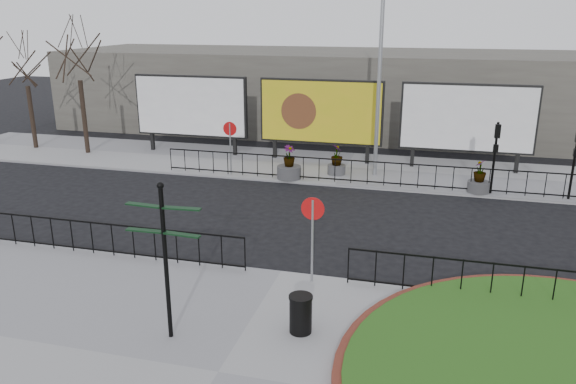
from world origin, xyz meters
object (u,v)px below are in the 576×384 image
(billboard_mid, at_px, (321,112))
(litter_bin, at_px, (301,314))
(planter_a, at_px, (289,168))
(lamp_post, at_px, (380,72))
(planter_c, at_px, (479,180))
(fingerpost_sign, at_px, (165,246))
(planter_b, at_px, (337,162))

(billboard_mid, bearing_deg, litter_bin, -80.06)
(planter_a, bearing_deg, litter_bin, -74.23)
(lamp_post, height_order, planter_c, lamp_post)
(fingerpost_sign, relative_size, planter_b, 2.66)
(litter_bin, height_order, planter_a, planter_a)
(lamp_post, height_order, planter_a, lamp_post)
(litter_bin, relative_size, planter_c, 0.66)
(litter_bin, bearing_deg, planter_b, 96.45)
(fingerpost_sign, distance_m, planter_c, 15.48)
(planter_c, bearing_deg, planter_a, -180.00)
(planter_a, height_order, planter_c, planter_a)
(billboard_mid, bearing_deg, lamp_post, -33.25)
(litter_bin, xyz_separation_m, planter_a, (-3.51, 12.44, 0.03))
(planter_a, bearing_deg, planter_c, 0.00)
(billboard_mid, distance_m, fingerpost_sign, 16.97)
(litter_bin, height_order, planter_b, planter_b)
(planter_a, bearing_deg, fingerpost_sign, -87.26)
(lamp_post, distance_m, planter_c, 6.35)
(billboard_mid, relative_size, planter_b, 4.41)
(planter_c, bearing_deg, litter_bin, -110.67)
(planter_b, bearing_deg, litter_bin, -83.55)
(planter_c, bearing_deg, lamp_post, 160.40)
(planter_a, bearing_deg, lamp_post, 23.30)
(billboard_mid, xyz_separation_m, lamp_post, (3.01, -1.97, 2.23))
(lamp_post, xyz_separation_m, planter_c, (4.49, -1.60, -4.19))
(lamp_post, bearing_deg, planter_c, -19.60)
(billboard_mid, height_order, lamp_post, lamp_post)
(planter_c, bearing_deg, billboard_mid, 154.53)
(billboard_mid, bearing_deg, planter_b, -61.48)
(billboard_mid, relative_size, litter_bin, 6.61)
(billboard_mid, xyz_separation_m, planter_b, (1.26, -2.31, -1.92))
(planter_b, height_order, planter_c, planter_c)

